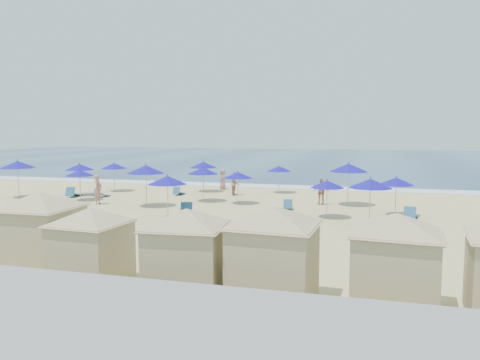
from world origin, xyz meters
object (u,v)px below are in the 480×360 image
(umbrella_7, at_px, (238,175))
(umbrella_8, at_px, (327,184))
(umbrella_4, at_px, (203,165))
(umbrella_9, at_px, (349,168))
(umbrella_11, at_px, (370,183))
(cabana_4, at_px, (396,250))
(umbrella_6, at_px, (168,180))
(umbrella_0, at_px, (18,164))
(beachgoer_3, at_px, (223,179))
(umbrella_10, at_px, (396,181))
(umbrella_13, at_px, (114,166))
(umbrella_12, at_px, (279,169))
(cabana_3, at_px, (274,242))
(umbrella_2, at_px, (80,167))
(cabana_1, at_px, (91,237))
(cabana_2, at_px, (186,241))
(beachgoer_0, at_px, (98,189))
(umbrella_5, at_px, (203,171))
(cabana_0, at_px, (40,222))
(umbrella_1, at_px, (80,173))
(beachgoer_2, at_px, (321,192))
(beachgoer_1, at_px, (236,184))
(trash_bin, at_px, (195,231))

(umbrella_7, height_order, umbrella_8, umbrella_7)
(umbrella_4, height_order, umbrella_9, umbrella_9)
(umbrella_7, distance_m, umbrella_11, 9.36)
(cabana_4, height_order, umbrella_8, cabana_4)
(umbrella_6, xyz_separation_m, umbrella_8, (7.92, 2.51, -0.25))
(umbrella_8, bearing_deg, umbrella_0, 174.39)
(umbrella_4, relative_size, beachgoer_3, 1.49)
(umbrella_10, bearing_deg, umbrella_13, 165.46)
(umbrella_13, bearing_deg, umbrella_12, 11.21)
(umbrella_6, bearing_deg, umbrella_13, 132.76)
(umbrella_10, relative_size, umbrella_11, 0.91)
(cabana_3, bearing_deg, umbrella_9, 86.17)
(umbrella_2, distance_m, umbrella_13, 2.86)
(cabana_1, relative_size, umbrella_4, 1.74)
(umbrella_9, xyz_separation_m, umbrella_12, (-5.19, 4.62, -0.53))
(cabana_1, distance_m, beachgoer_3, 23.07)
(cabana_2, xyz_separation_m, umbrella_11, (4.84, 11.40, 0.50))
(cabana_4, distance_m, umbrella_8, 12.87)
(umbrella_6, xyz_separation_m, umbrella_12, (3.62, 11.69, -0.24))
(umbrella_0, distance_m, beachgoer_0, 7.24)
(umbrella_13, bearing_deg, cabana_1, -61.20)
(umbrella_2, xyz_separation_m, umbrella_5, (9.44, -0.45, -0.01))
(cabana_0, xyz_separation_m, umbrella_11, (10.22, 10.55, 0.40))
(umbrella_0, height_order, umbrella_1, umbrella_0)
(beachgoer_2, bearing_deg, umbrella_6, 29.16)
(umbrella_1, distance_m, umbrella_4, 8.95)
(umbrella_10, relative_size, beachgoer_1, 1.31)
(umbrella_4, height_order, beachgoer_2, umbrella_4)
(umbrella_5, bearing_deg, umbrella_8, -24.26)
(cabana_2, height_order, umbrella_4, cabana_2)
(umbrella_12, bearing_deg, umbrella_7, -104.39)
(cabana_4, height_order, beachgoer_2, cabana_4)
(umbrella_4, bearing_deg, umbrella_11, -39.21)
(trash_bin, distance_m, umbrella_5, 11.01)
(umbrella_12, bearing_deg, cabana_1, -93.66)
(cabana_4, bearing_deg, umbrella_4, 121.30)
(umbrella_10, bearing_deg, umbrella_0, 178.83)
(umbrella_4, relative_size, umbrella_13, 1.05)
(umbrella_5, relative_size, umbrella_12, 1.12)
(beachgoer_3, bearing_deg, cabana_2, -18.79)
(cabana_3, height_order, umbrella_1, cabana_3)
(umbrella_4, relative_size, umbrella_6, 1.00)
(umbrella_11, xyz_separation_m, beachgoer_3, (-11.07, 11.53, -1.26))
(cabana_2, bearing_deg, beachgoer_0, 129.83)
(umbrella_2, height_order, umbrella_4, umbrella_4)
(cabana_4, xyz_separation_m, beachgoer_3, (-11.69, 22.55, -0.81))
(umbrella_12, bearing_deg, umbrella_5, -125.86)
(cabana_1, xyz_separation_m, umbrella_6, (-2.21, 10.34, 0.56))
(cabana_1, distance_m, umbrella_11, 13.80)
(cabana_2, xyz_separation_m, umbrella_10, (6.18, 14.51, 0.32))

